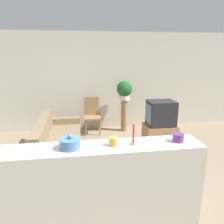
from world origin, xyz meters
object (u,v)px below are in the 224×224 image
Objects in this scene: wooden_chair at (92,114)px; potted_plant at (124,90)px; couch at (58,145)px; television at (161,113)px; decorative_bowl at (70,143)px.

potted_plant is (0.90, 0.01, 0.64)m from wooden_chair.
television is at bearing 8.56° from couch.
potted_plant is at bearing 120.47° from television.
couch is 2.40m from potted_plant.
couch is 8.13× the size of decorative_bowl.
couch is 2.42m from television.
potted_plant reaches higher than wooden_chair.
wooden_chair is (-1.54, 1.08, -0.25)m from television.
couch is 1.66m from wooden_chair.
decorative_bowl is at bearing -79.66° from couch.
potted_plant reaches higher than television.
couch is at bearing -139.70° from potted_plant.
decorative_bowl is at bearing -130.78° from television.
television is 1.90m from wooden_chair.
decorative_bowl is (0.36, -1.95, 0.84)m from couch.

